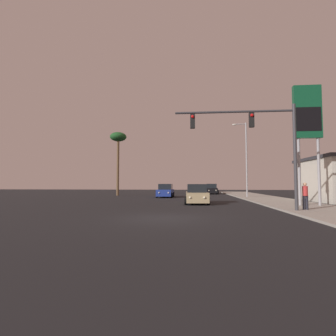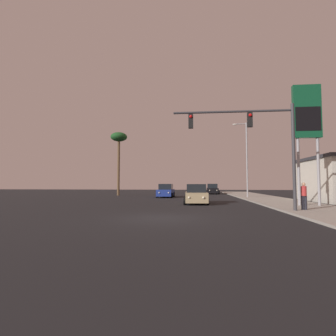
{
  "view_description": "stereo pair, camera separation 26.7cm",
  "coord_description": "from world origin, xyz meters",
  "px_view_note": "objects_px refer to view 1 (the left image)",
  "views": [
    {
      "loc": [
        1.41,
        -13.1,
        1.73
      ],
      "look_at": [
        -1.16,
        15.78,
        3.45
      ],
      "focal_mm": 28.0,
      "sensor_mm": 36.0,
      "label": 1
    },
    {
      "loc": [
        1.68,
        -13.07,
        1.73
      ],
      "look_at": [
        -1.16,
        15.78,
        3.45
      ],
      "focal_mm": 28.0,
      "sensor_mm": 36.0,
      "label": 2
    }
  ],
  "objects_px": {
    "car_tan": "(197,195)",
    "car_blue": "(166,191)",
    "street_lamp": "(245,155)",
    "car_black": "(211,189)",
    "gas_station_sign": "(307,118)",
    "palm_tree_mid": "(118,140)",
    "traffic_light_mast": "(259,135)",
    "pedestrian_on_sidewalk": "(305,195)"
  },
  "relations": [
    {
      "from": "street_lamp",
      "to": "car_black",
      "type": "bearing_deg",
      "value": 105.27
    },
    {
      "from": "car_black",
      "to": "car_blue",
      "type": "relative_size",
      "value": 1.0
    },
    {
      "from": "car_black",
      "to": "traffic_light_mast",
      "type": "xyz_separation_m",
      "value": [
        0.87,
        -27.48,
        3.97
      ]
    },
    {
      "from": "car_blue",
      "to": "palm_tree_mid",
      "type": "bearing_deg",
      "value": -27.42
    },
    {
      "from": "car_tan",
      "to": "gas_station_sign",
      "type": "distance_m",
      "value": 10.44
    },
    {
      "from": "car_black",
      "to": "car_blue",
      "type": "xyz_separation_m",
      "value": [
        -6.58,
        -10.95,
        0.0
      ]
    },
    {
      "from": "gas_station_sign",
      "to": "street_lamp",
      "type": "bearing_deg",
      "value": 100.39
    },
    {
      "from": "gas_station_sign",
      "to": "pedestrian_on_sidewalk",
      "type": "relative_size",
      "value": 5.39
    },
    {
      "from": "pedestrian_on_sidewalk",
      "to": "street_lamp",
      "type": "bearing_deg",
      "value": 91.8
    },
    {
      "from": "street_lamp",
      "to": "gas_station_sign",
      "type": "bearing_deg",
      "value": -79.61
    },
    {
      "from": "traffic_light_mast",
      "to": "palm_tree_mid",
      "type": "height_order",
      "value": "palm_tree_mid"
    },
    {
      "from": "car_black",
      "to": "traffic_light_mast",
      "type": "height_order",
      "value": "traffic_light_mast"
    },
    {
      "from": "palm_tree_mid",
      "to": "pedestrian_on_sidewalk",
      "type": "bearing_deg",
      "value": -48.85
    },
    {
      "from": "car_tan",
      "to": "car_black",
      "type": "bearing_deg",
      "value": -99.2
    },
    {
      "from": "car_tan",
      "to": "car_blue",
      "type": "bearing_deg",
      "value": -71.57
    },
    {
      "from": "gas_station_sign",
      "to": "palm_tree_mid",
      "type": "distance_m",
      "value": 25.68
    },
    {
      "from": "palm_tree_mid",
      "to": "car_blue",
      "type": "bearing_deg",
      "value": -29.13
    },
    {
      "from": "car_tan",
      "to": "street_lamp",
      "type": "relative_size",
      "value": 0.48
    },
    {
      "from": "traffic_light_mast",
      "to": "palm_tree_mid",
      "type": "xyz_separation_m",
      "value": [
        -14.81,
        20.63,
        3.27
      ]
    },
    {
      "from": "traffic_light_mast",
      "to": "palm_tree_mid",
      "type": "relative_size",
      "value": 0.8
    },
    {
      "from": "traffic_light_mast",
      "to": "palm_tree_mid",
      "type": "bearing_deg",
      "value": 125.67
    },
    {
      "from": "gas_station_sign",
      "to": "palm_tree_mid",
      "type": "relative_size",
      "value": 0.98
    },
    {
      "from": "car_blue",
      "to": "traffic_light_mast",
      "type": "distance_m",
      "value": 18.56
    },
    {
      "from": "street_lamp",
      "to": "palm_tree_mid",
      "type": "height_order",
      "value": "palm_tree_mid"
    },
    {
      "from": "gas_station_sign",
      "to": "palm_tree_mid",
      "type": "xyz_separation_m",
      "value": [
        -19.34,
        16.84,
        1.38
      ]
    },
    {
      "from": "car_black",
      "to": "traffic_light_mast",
      "type": "relative_size",
      "value": 0.59
    },
    {
      "from": "car_tan",
      "to": "car_blue",
      "type": "relative_size",
      "value": 1.0
    },
    {
      "from": "traffic_light_mast",
      "to": "car_black",
      "type": "bearing_deg",
      "value": 91.82
    },
    {
      "from": "car_tan",
      "to": "traffic_light_mast",
      "type": "xyz_separation_m",
      "value": [
        3.74,
        -6.3,
        3.97
      ]
    },
    {
      "from": "traffic_light_mast",
      "to": "street_lamp",
      "type": "distance_m",
      "value": 15.91
    },
    {
      "from": "palm_tree_mid",
      "to": "car_black",
      "type": "bearing_deg",
      "value": 26.15
    },
    {
      "from": "car_blue",
      "to": "pedestrian_on_sidewalk",
      "type": "relative_size",
      "value": 2.6
    },
    {
      "from": "pedestrian_on_sidewalk",
      "to": "car_black",
      "type": "bearing_deg",
      "value": 97.77
    },
    {
      "from": "street_lamp",
      "to": "traffic_light_mast",
      "type": "bearing_deg",
      "value": -98.45
    },
    {
      "from": "street_lamp",
      "to": "gas_station_sign",
      "type": "distance_m",
      "value": 12.24
    },
    {
      "from": "gas_station_sign",
      "to": "palm_tree_mid",
      "type": "height_order",
      "value": "palm_tree_mid"
    },
    {
      "from": "traffic_light_mast",
      "to": "pedestrian_on_sidewalk",
      "type": "relative_size",
      "value": 4.43
    },
    {
      "from": "car_blue",
      "to": "palm_tree_mid",
      "type": "relative_size",
      "value": 0.47
    },
    {
      "from": "street_lamp",
      "to": "pedestrian_on_sidewalk",
      "type": "xyz_separation_m",
      "value": [
        0.48,
        -15.27,
        -4.08
      ]
    },
    {
      "from": "car_black",
      "to": "street_lamp",
      "type": "relative_size",
      "value": 0.48
    },
    {
      "from": "car_blue",
      "to": "street_lamp",
      "type": "xyz_separation_m",
      "value": [
        9.79,
        -0.8,
        4.36
      ]
    },
    {
      "from": "car_tan",
      "to": "traffic_light_mast",
      "type": "bearing_deg",
      "value": 119.21
    }
  ]
}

